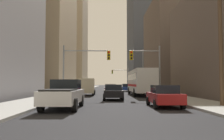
{
  "coord_description": "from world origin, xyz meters",
  "views": [
    {
      "loc": [
        -0.58,
        -4.36,
        1.65
      ],
      "look_at": [
        0.0,
        21.71,
        3.13
      ],
      "focal_mm": 37.17,
      "sensor_mm": 36.0,
      "label": 1
    }
  ],
  "objects_px": {
    "sedan_maroon": "(110,89)",
    "cargo_van_beige": "(87,86)",
    "sedan_black": "(113,92)",
    "pickup_truck_white": "(64,94)",
    "city_bus": "(140,81)",
    "traffic_signal_near_left": "(84,62)",
    "traffic_signal_far_right": "(121,75)",
    "traffic_signal_near_right": "(147,63)",
    "sedan_blue": "(126,88)",
    "sedan_red": "(164,96)"
  },
  "relations": [
    {
      "from": "sedan_maroon",
      "to": "cargo_van_beige",
      "type": "bearing_deg",
      "value": -133.93
    },
    {
      "from": "sedan_black",
      "to": "sedan_maroon",
      "type": "relative_size",
      "value": 1.0
    },
    {
      "from": "sedan_black",
      "to": "sedan_maroon",
      "type": "distance_m",
      "value": 12.22
    },
    {
      "from": "pickup_truck_white",
      "to": "sedan_black",
      "type": "xyz_separation_m",
      "value": [
        3.41,
        7.8,
        -0.16
      ]
    },
    {
      "from": "sedan_maroon",
      "to": "sedan_black",
      "type": "bearing_deg",
      "value": -89.61
    },
    {
      "from": "city_bus",
      "to": "traffic_signal_near_left",
      "type": "xyz_separation_m",
      "value": [
        -7.21,
        -5.1,
        2.19
      ]
    },
    {
      "from": "pickup_truck_white",
      "to": "traffic_signal_far_right",
      "type": "relative_size",
      "value": 0.91
    },
    {
      "from": "city_bus",
      "to": "traffic_signal_near_right",
      "type": "relative_size",
      "value": 1.92
    },
    {
      "from": "cargo_van_beige",
      "to": "city_bus",
      "type": "bearing_deg",
      "value": -0.63
    },
    {
      "from": "traffic_signal_near_left",
      "to": "sedan_maroon",
      "type": "bearing_deg",
      "value": 70.03
    },
    {
      "from": "sedan_maroon",
      "to": "traffic_signal_near_right",
      "type": "distance_m",
      "value": 10.05
    },
    {
      "from": "cargo_van_beige",
      "to": "traffic_signal_near_right",
      "type": "xyz_separation_m",
      "value": [
        7.36,
        -5.18,
        2.75
      ]
    },
    {
      "from": "city_bus",
      "to": "traffic_signal_near_right",
      "type": "distance_m",
      "value": 5.52
    },
    {
      "from": "sedan_blue",
      "to": "traffic_signal_far_right",
      "type": "height_order",
      "value": "traffic_signal_far_right"
    },
    {
      "from": "city_bus",
      "to": "sedan_red",
      "type": "xyz_separation_m",
      "value": [
        -0.66,
        -15.76,
        -1.16
      ]
    },
    {
      "from": "sedan_maroon",
      "to": "traffic_signal_near_right",
      "type": "relative_size",
      "value": 0.71
    },
    {
      "from": "sedan_maroon",
      "to": "traffic_signal_near_right",
      "type": "bearing_deg",
      "value": -64.49
    },
    {
      "from": "city_bus",
      "to": "pickup_truck_white",
      "type": "bearing_deg",
      "value": -114.17
    },
    {
      "from": "traffic_signal_near_left",
      "to": "sedan_red",
      "type": "bearing_deg",
      "value": -58.45
    },
    {
      "from": "sedan_red",
      "to": "traffic_signal_near_left",
      "type": "bearing_deg",
      "value": 121.55
    },
    {
      "from": "city_bus",
      "to": "cargo_van_beige",
      "type": "bearing_deg",
      "value": 179.37
    },
    {
      "from": "traffic_signal_near_left",
      "to": "traffic_signal_near_right",
      "type": "distance_m",
      "value": 7.21
    },
    {
      "from": "city_bus",
      "to": "sedan_blue",
      "type": "xyz_separation_m",
      "value": [
        -0.8,
        14.06,
        -1.16
      ]
    },
    {
      "from": "sedan_blue",
      "to": "traffic_signal_near_right",
      "type": "bearing_deg",
      "value": -87.6
    },
    {
      "from": "sedan_maroon",
      "to": "traffic_signal_far_right",
      "type": "bearing_deg",
      "value": 83.55
    },
    {
      "from": "traffic_signal_far_right",
      "to": "traffic_signal_near_right",
      "type": "bearing_deg",
      "value": -89.14
    },
    {
      "from": "city_bus",
      "to": "traffic_signal_far_right",
      "type": "distance_m",
      "value": 34.5
    },
    {
      "from": "traffic_signal_near_right",
      "to": "sedan_red",
      "type": "bearing_deg",
      "value": -93.55
    },
    {
      "from": "cargo_van_beige",
      "to": "sedan_blue",
      "type": "relative_size",
      "value": 1.24
    },
    {
      "from": "city_bus",
      "to": "traffic_signal_far_right",
      "type": "bearing_deg",
      "value": 90.99
    },
    {
      "from": "sedan_red",
      "to": "traffic_signal_near_right",
      "type": "distance_m",
      "value": 11.17
    },
    {
      "from": "pickup_truck_white",
      "to": "sedan_blue",
      "type": "relative_size",
      "value": 1.28
    },
    {
      "from": "city_bus",
      "to": "sedan_maroon",
      "type": "height_order",
      "value": "city_bus"
    },
    {
      "from": "sedan_red",
      "to": "traffic_signal_near_left",
      "type": "xyz_separation_m",
      "value": [
        -6.55,
        10.67,
        3.35
      ]
    },
    {
      "from": "pickup_truck_white",
      "to": "traffic_signal_near_left",
      "type": "distance_m",
      "value": 11.88
    },
    {
      "from": "cargo_van_beige",
      "to": "sedan_maroon",
      "type": "relative_size",
      "value": 1.25
    },
    {
      "from": "traffic_signal_near_left",
      "to": "city_bus",
      "type": "bearing_deg",
      "value": 35.27
    },
    {
      "from": "cargo_van_beige",
      "to": "sedan_maroon",
      "type": "height_order",
      "value": "cargo_van_beige"
    },
    {
      "from": "city_bus",
      "to": "pickup_truck_white",
      "type": "relative_size",
      "value": 2.11
    },
    {
      "from": "sedan_black",
      "to": "sedan_blue",
      "type": "bearing_deg",
      "value": 81.99
    },
    {
      "from": "sedan_red",
      "to": "traffic_signal_near_left",
      "type": "relative_size",
      "value": 0.7
    },
    {
      "from": "cargo_van_beige",
      "to": "sedan_red",
      "type": "distance_m",
      "value": 17.21
    },
    {
      "from": "sedan_maroon",
      "to": "sedan_blue",
      "type": "distance_m",
      "value": 11.08
    },
    {
      "from": "cargo_van_beige",
      "to": "traffic_signal_far_right",
      "type": "bearing_deg",
      "value": 78.85
    },
    {
      "from": "sedan_red",
      "to": "sedan_blue",
      "type": "relative_size",
      "value": 0.99
    },
    {
      "from": "cargo_van_beige",
      "to": "traffic_signal_near_left",
      "type": "height_order",
      "value": "traffic_signal_near_left"
    },
    {
      "from": "pickup_truck_white",
      "to": "sedan_blue",
      "type": "xyz_separation_m",
      "value": [
        6.62,
        30.6,
        -0.16
      ]
    },
    {
      "from": "pickup_truck_white",
      "to": "traffic_signal_near_right",
      "type": "distance_m",
      "value": 13.99
    },
    {
      "from": "sedan_red",
      "to": "sedan_blue",
      "type": "xyz_separation_m",
      "value": [
        -0.14,
        29.82,
        0.0
      ]
    },
    {
      "from": "cargo_van_beige",
      "to": "traffic_signal_near_right",
      "type": "height_order",
      "value": "traffic_signal_near_right"
    }
  ]
}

